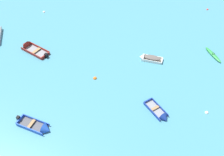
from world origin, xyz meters
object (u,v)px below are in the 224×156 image
rowboat_maroon_midfield_left (29,47)px  mooring_buoy_near_foreground (207,10)px  kayak_green_back_row_left (213,55)px  mooring_buoy_far_field (207,113)px  rowboat_white_near_right (148,58)px  mooring_buoy_central (44,12)px  rowboat_blue_far_left (40,127)px  mooring_buoy_between_boats_right (95,78)px  rowboat_deep_blue_midfield_right (161,115)px

rowboat_maroon_midfield_left → mooring_buoy_near_foreground: (24.24, 11.78, -0.18)m
kayak_green_back_row_left → mooring_buoy_far_field: (-2.12, -9.14, -0.14)m
rowboat_white_near_right → mooring_buoy_central: bearing=149.4°
rowboat_blue_far_left → mooring_buoy_between_boats_right: rowboat_blue_far_left is taller
rowboat_deep_blue_midfield_right → kayak_green_back_row_left: size_ratio=1.00×
rowboat_deep_blue_midfield_right → mooring_buoy_near_foreground: 22.27m
mooring_buoy_between_boats_right → rowboat_deep_blue_midfield_right: bearing=-31.9°
mooring_buoy_between_boats_right → rowboat_maroon_midfield_left: bearing=153.7°
rowboat_blue_far_left → mooring_buoy_central: rowboat_blue_far_left is taller
mooring_buoy_far_field → mooring_buoy_between_boats_right: 12.55m
mooring_buoy_central → mooring_buoy_between_boats_right: mooring_buoy_between_boats_right is taller
rowboat_white_near_right → kayak_green_back_row_left: (8.05, 1.52, -0.11)m
mooring_buoy_far_field → kayak_green_back_row_left: bearing=76.9°
rowboat_deep_blue_midfield_right → rowboat_white_near_right: rowboat_deep_blue_midfield_right is taller
rowboat_maroon_midfield_left → kayak_green_back_row_left: (23.25, 0.89, -0.03)m
rowboat_white_near_right → mooring_buoy_central: rowboat_white_near_right is taller
rowboat_maroon_midfield_left → mooring_buoy_between_boats_right: rowboat_maroon_midfield_left is taller
rowboat_deep_blue_midfield_right → rowboat_maroon_midfield_left: (-16.49, 9.09, 0.03)m
rowboat_deep_blue_midfield_right → rowboat_white_near_right: (-1.28, 8.46, 0.10)m
mooring_buoy_far_field → mooring_buoy_near_foreground: bearing=81.2°
rowboat_white_near_right → mooring_buoy_far_field: size_ratio=8.06×
kayak_green_back_row_left → mooring_buoy_near_foreground: 10.94m
mooring_buoy_far_field → mooring_buoy_near_foreground: 20.28m
rowboat_blue_far_left → mooring_buoy_far_field: rowboat_blue_far_left is taller
mooring_buoy_far_field → mooring_buoy_between_boats_right: bearing=162.7°
rowboat_deep_blue_midfield_right → kayak_green_back_row_left: (6.76, 9.98, -0.00)m
kayak_green_back_row_left → mooring_buoy_central: bearing=161.9°
kayak_green_back_row_left → mooring_buoy_central: 25.03m
kayak_green_back_row_left → rowboat_deep_blue_midfield_right: bearing=-124.1°
rowboat_white_near_right → rowboat_blue_far_left: bearing=-133.0°
kayak_green_back_row_left → mooring_buoy_near_foreground: (0.99, 10.89, -0.14)m
mooring_buoy_between_boats_right → mooring_buoy_far_field: bearing=-17.3°
rowboat_maroon_midfield_left → mooring_buoy_between_boats_right: size_ratio=9.91×
rowboat_deep_blue_midfield_right → rowboat_blue_far_left: bearing=-167.2°
rowboat_blue_far_left → mooring_buoy_far_field: bearing=12.1°
kayak_green_back_row_left → rowboat_blue_far_left: bearing=-145.5°
rowboat_maroon_midfield_left → kayak_green_back_row_left: bearing=2.2°
rowboat_maroon_midfield_left → mooring_buoy_between_boats_right: (9.15, -4.52, -0.18)m
kayak_green_back_row_left → mooring_buoy_far_field: kayak_green_back_row_left is taller
mooring_buoy_central → rowboat_white_near_right: bearing=-30.6°
rowboat_white_near_right → mooring_buoy_central: 18.29m
rowboat_white_near_right → kayak_green_back_row_left: bearing=10.7°
rowboat_white_near_right → mooring_buoy_near_foreground: (9.04, 12.41, -0.25)m
rowboat_deep_blue_midfield_right → mooring_buoy_central: bearing=133.8°
rowboat_deep_blue_midfield_right → mooring_buoy_near_foreground: size_ratio=9.75×
rowboat_white_near_right → mooring_buoy_near_foreground: 15.35m
mooring_buoy_far_field → mooring_buoy_near_foreground: size_ratio=1.17×
rowboat_blue_far_left → rowboat_white_near_right: (10.37, 11.11, 0.06)m
rowboat_blue_far_left → kayak_green_back_row_left: size_ratio=1.23×
rowboat_maroon_midfield_left → mooring_buoy_central: rowboat_maroon_midfield_left is taller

